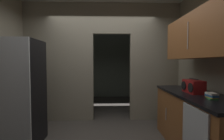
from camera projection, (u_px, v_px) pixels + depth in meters
kitchen_partition at (100, 59)px, 3.98m from camera, size 3.70×0.12×2.82m
adjoining_room_shell at (104, 62)px, 5.91m from camera, size 3.70×2.79×2.82m
refrigerator at (14, 93)px, 2.77m from camera, size 0.84×0.72×1.78m
lower_cabinet_run at (198, 124)px, 2.53m from camera, size 0.70×1.89×0.92m
upper_cabinet_counterside at (200, 36)px, 2.47m from camera, size 0.36×1.70×0.68m
boombox at (193, 86)px, 2.59m from camera, size 0.21×0.37×0.23m
book_stack at (212, 96)px, 2.15m from camera, size 0.12×0.16×0.08m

